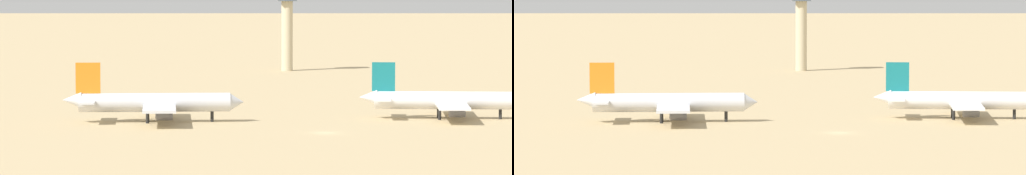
% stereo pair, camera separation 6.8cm
% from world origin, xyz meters
% --- Properties ---
extents(ground, '(4000.00, 4000.00, 0.00)m').
position_xyz_m(ground, '(0.00, 0.00, 0.00)').
color(ground, tan).
extents(parked_jet_orange_2, '(33.77, 28.27, 11.18)m').
position_xyz_m(parked_jet_orange_2, '(-30.40, 20.28, 3.66)').
color(parked_jet_orange_2, silver).
rests_on(parked_jet_orange_2, ground).
extents(parked_jet_teal_3, '(32.64, 27.62, 10.78)m').
position_xyz_m(parked_jet_teal_3, '(24.92, 24.08, 3.53)').
color(parked_jet_teal_3, white).
rests_on(parked_jet_teal_3, ground).
extents(control_tower, '(5.20, 5.20, 25.20)m').
position_xyz_m(control_tower, '(4.02, 164.19, 15.21)').
color(control_tower, '#C6B793').
rests_on(control_tower, ground).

